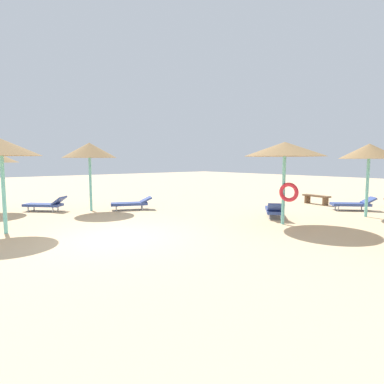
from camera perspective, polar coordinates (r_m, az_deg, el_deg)
The scene contains 10 objects.
ground_plane at distance 9.94m, azimuth -13.48°, elevation -8.03°, with size 80.00×80.00×0.00m, color #DBBA8C.
parasol_1 at distance 11.61m, azimuth -31.31°, elevation 6.87°, with size 2.37×2.37×3.02m.
parasol_3 at distance 11.89m, azimuth 16.46°, elevation 7.29°, with size 2.91×2.91×3.00m.
parasol_4 at distance 15.30m, azimuth -18.09°, elevation 7.16°, with size 2.43×2.43×3.14m.
parasol_5 at distance 14.81m, azimuth 29.43°, elevation 6.41°, with size 2.30×2.30×3.02m.
lounger_2 at distance 16.05m, azimuth -24.95°, elevation -2.03°, with size 1.82×1.77×0.70m.
lounger_3 at distance 13.40m, azimuth 14.68°, elevation -3.12°, with size 1.71×1.86×0.70m.
lounger_4 at distance 15.25m, azimuth -10.79°, elevation -2.00°, with size 1.39×2.01×0.61m.
lounger_5 at distance 16.59m, azimuth 27.20°, elevation -1.90°, with size 1.82×1.78×0.64m.
bench_0 at distance 18.03m, azimuth 21.59°, elevation -0.99°, with size 1.54×0.59×0.49m.
Camera 1 is at (8.65, -4.29, 2.35)m, focal length 29.45 mm.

